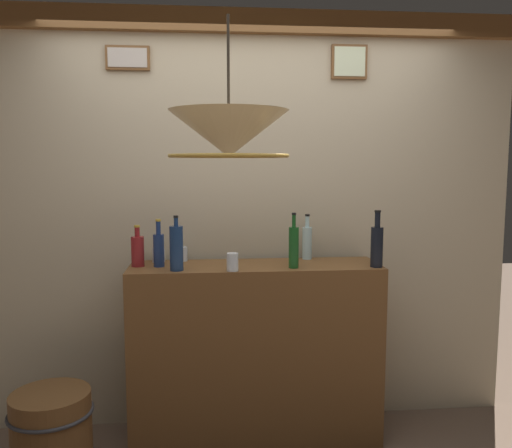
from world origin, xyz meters
TOP-DOWN VIEW (x-y plane):
  - panelled_rear_partition at (0.00, 1.10)m, footprint 3.39×0.15m
  - bar_shelf_unit at (0.00, 0.81)m, footprint 1.49×0.41m
  - liquor_bottle_brandy at (0.34, 0.97)m, footprint 0.06×0.06m
  - liquor_bottle_rum at (-0.69, 0.83)m, footprint 0.08×0.08m
  - liquor_bottle_sherry at (0.70, 0.68)m, footprint 0.07×0.07m
  - liquor_bottle_whiskey at (-0.46, 0.69)m, footprint 0.08×0.08m
  - liquor_bottle_vermouth at (-0.56, 0.81)m, footprint 0.06×0.06m
  - liquor_bottle_scotch at (0.21, 0.70)m, footprint 0.06×0.06m
  - glass_tumbler_rocks at (-0.58, 0.96)m, footprint 0.08×0.08m
  - glass_tumbler_highball at (-0.14, 0.65)m, footprint 0.07×0.07m
  - glass_tumbler_shot at (-0.43, 0.98)m, footprint 0.06×0.06m
  - pendant_lamp at (-0.19, 0.02)m, footprint 0.52×0.52m
  - wooden_barrel at (-1.12, 0.48)m, footprint 0.44×0.44m

SIDE VIEW (x-z plane):
  - wooden_barrel at x=-1.12m, z-range 0.00..0.48m
  - bar_shelf_unit at x=0.00m, z-range 0.00..1.08m
  - glass_tumbler_rocks at x=-0.58m, z-range 1.08..1.16m
  - glass_tumbler_shot at x=-0.43m, z-range 1.08..1.17m
  - glass_tumbler_highball at x=-0.14m, z-range 1.08..1.18m
  - liquor_bottle_rum at x=-0.69m, z-range 1.05..1.29m
  - liquor_bottle_vermouth at x=-0.56m, z-range 1.05..1.32m
  - liquor_bottle_brandy at x=0.34m, z-range 1.05..1.33m
  - liquor_bottle_scotch at x=0.21m, z-range 1.04..1.36m
  - liquor_bottle_whiskey at x=-0.46m, z-range 1.05..1.36m
  - liquor_bottle_sherry at x=0.70m, z-range 1.04..1.37m
  - panelled_rear_partition at x=0.00m, z-range 0.08..2.69m
  - pendant_lamp at x=-0.19m, z-range 1.50..2.10m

